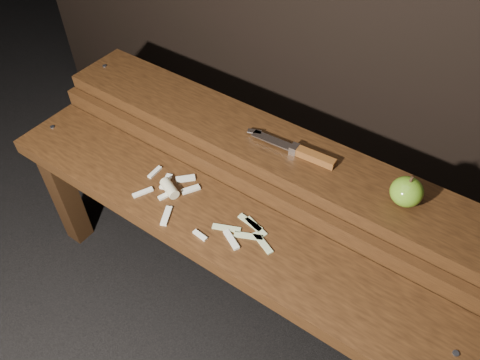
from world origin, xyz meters
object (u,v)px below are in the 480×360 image
Objects in this scene: apple at (407,192)px; knife at (304,153)px; bench_rear_tier at (263,165)px; bench_front_tier at (211,238)px.

apple is 0.32× the size of knife.
knife is (0.11, 0.01, 0.10)m from bench_rear_tier.
bench_front_tier is 5.11× the size of knife.
bench_rear_tier is (0.00, 0.23, 0.06)m from bench_front_tier.
knife is (-0.25, 0.00, -0.02)m from apple.
bench_front_tier is at bearing -90.00° from bench_rear_tier.
bench_front_tier is 0.23m from bench_rear_tier.
apple reaches higher than bench_front_tier.
knife is at bearing 65.65° from bench_front_tier.
apple reaches higher than knife.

